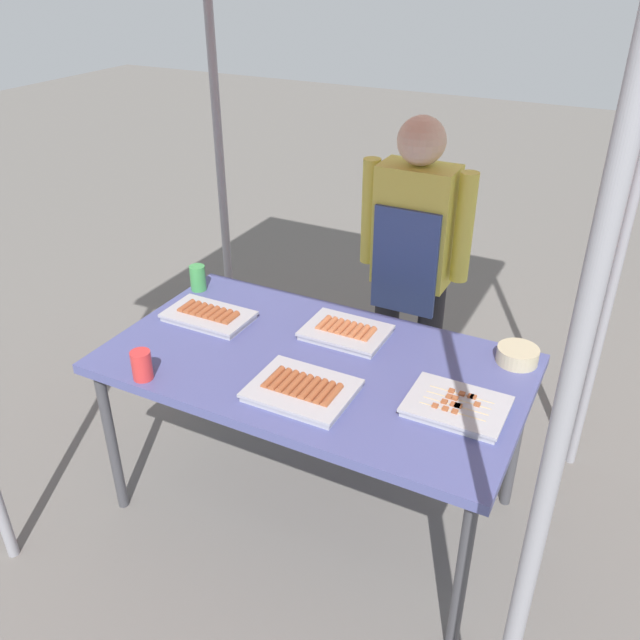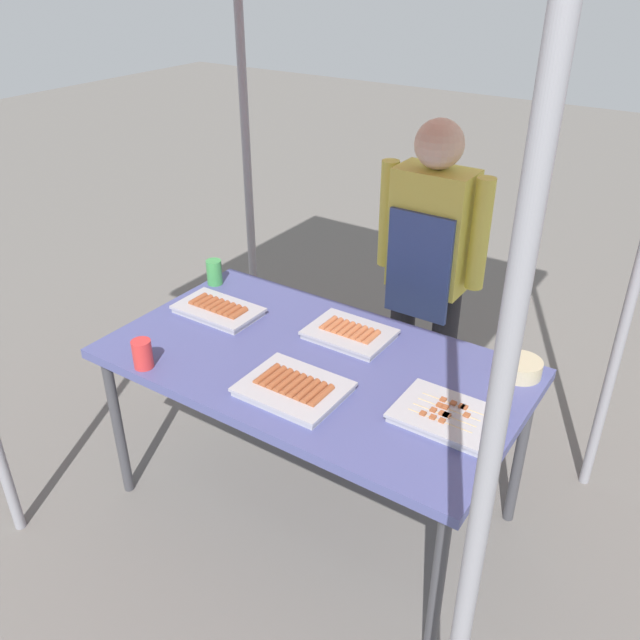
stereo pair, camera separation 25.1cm
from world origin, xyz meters
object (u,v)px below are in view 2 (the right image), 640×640
tray_meat_skewers (446,416)px  vendor_woman (429,261)px  stall_table (313,371)px  tray_spring_rolls (293,388)px  tray_grilled_sausages (218,310)px  condiment_bowl (520,368)px  tray_pork_links (350,333)px  drink_cup_near_edge (142,354)px  drink_cup_by_wok (214,272)px

tray_meat_skewers → vendor_woman: bearing=119.7°
stall_table → tray_spring_rolls: (0.07, -0.22, 0.07)m
tray_meat_skewers → vendor_woman: (-0.48, 0.83, 0.13)m
tray_spring_rolls → tray_grilled_sausages: bearing=154.5°
tray_meat_skewers → condiment_bowl: size_ratio=2.14×
tray_pork_links → condiment_bowl: condiment_bowl is taller
tray_grilled_sausages → tray_meat_skewers: bearing=-6.7°
tray_spring_rolls → drink_cup_near_edge: (-0.57, -0.18, 0.04)m
vendor_woman → tray_spring_rolls: bearing=87.9°
drink_cup_by_wok → condiment_bowl: bearing=2.2°
stall_table → vendor_woman: 0.81m
drink_cup_near_edge → vendor_woman: bearing=62.7°
condiment_bowl → drink_cup_near_edge: bearing=-148.4°
stall_table → tray_pork_links: size_ratio=4.79×
tray_meat_skewers → tray_grilled_sausages: bearing=173.3°
tray_pork_links → vendor_woman: (0.07, 0.56, 0.13)m
tray_pork_links → tray_meat_skewers: bearing=-26.7°
vendor_woman → condiment_bowl: bearing=143.6°
tray_pork_links → vendor_woman: size_ratio=0.22×
stall_table → drink_cup_near_edge: 0.65m
condiment_bowl → drink_cup_by_wok: 1.44m
stall_table → tray_pork_links: bearing=81.4°
drink_cup_near_edge → drink_cup_by_wok: size_ratio=0.95×
stall_table → condiment_bowl: bearing=26.1°
stall_table → tray_grilled_sausages: size_ratio=4.41×
tray_grilled_sausages → vendor_woman: size_ratio=0.24×
tray_pork_links → condiment_bowl: (0.66, 0.12, 0.01)m
tray_grilled_sausages → tray_meat_skewers: (1.12, -0.13, -0.00)m
condiment_bowl → vendor_woman: 0.74m
drink_cup_by_wok → tray_pork_links: bearing=-5.0°
tray_meat_skewers → condiment_bowl: bearing=74.0°
drink_cup_by_wok → drink_cup_near_edge: bearing=-69.9°
tray_grilled_sausages → drink_cup_near_edge: bearing=-85.0°
tray_meat_skewers → tray_spring_rolls: (-0.51, -0.16, 0.00)m
tray_grilled_sausages → drink_cup_by_wok: 0.30m
tray_grilled_sausages → tray_meat_skewers: tray_grilled_sausages is taller
tray_pork_links → drink_cup_near_edge: bearing=-131.1°
condiment_bowl → tray_meat_skewers: bearing=-106.0°
tray_pork_links → drink_cup_near_edge: drink_cup_near_edge is taller
tray_pork_links → condiment_bowl: size_ratio=2.12×
tray_pork_links → drink_cup_near_edge: (-0.53, -0.61, 0.04)m
tray_spring_rolls → condiment_bowl: 0.84m
tray_spring_rolls → drink_cup_by_wok: bearing=148.4°
drink_cup_near_edge → drink_cup_by_wok: bearing=110.1°
tray_spring_rolls → condiment_bowl: bearing=41.7°
tray_pork_links → drink_cup_by_wok: 0.78m
tray_spring_rolls → drink_cup_near_edge: 0.59m
tray_meat_skewers → drink_cup_near_edge: 1.13m
tray_spring_rolls → drink_cup_near_edge: bearing=-162.7°
tray_meat_skewers → tray_pork_links: 0.61m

